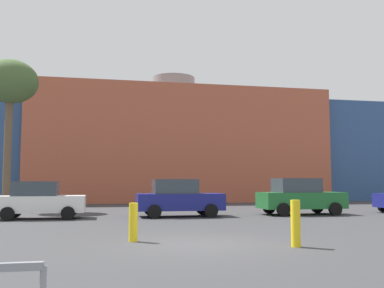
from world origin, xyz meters
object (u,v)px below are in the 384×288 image
Objects in this scene: parked_car_1 at (40,200)px; parked_car_3 at (300,197)px; bollard_yellow_1 at (133,222)px; bollard_yellow_0 at (296,223)px; bare_tree_0 at (10,85)px; parked_car_2 at (178,198)px.

parked_car_3 reaches higher than parked_car_1.
parked_car_3 is 12.18m from bollard_yellow_1.
bollard_yellow_0 is 1.11× the size of bollard_yellow_1.
bollard_yellow_1 is at bearing -66.74° from parked_car_1.
parked_car_1 is 9.06m from bollard_yellow_1.
parked_car_1 is at bearing 113.26° from bollard_yellow_1.
parked_car_1 is 0.44× the size of bare_tree_0.
bare_tree_0 is (-2.65, 6.08, 6.46)m from parked_car_1.
parked_car_3 is at bearing 43.13° from bollard_yellow_1.
parked_car_3 reaches higher than parked_car_2.
parked_car_2 is at bearing 180.00° from parked_car_3.
parked_car_3 reaches higher than bollard_yellow_1.
parked_car_2 reaches higher than bollard_yellow_0.
bollard_yellow_0 is (-4.95, -10.15, -0.32)m from parked_car_3.
parked_car_2 is 6.19m from parked_car_3.
bollard_yellow_0 is (10.16, -16.24, -6.70)m from bare_tree_0.
bare_tree_0 is 17.09m from bollard_yellow_1.
parked_car_1 is 3.27× the size of bollard_yellow_0.
bollard_yellow_0 is at bearing -116.00° from parked_car_3.
bollard_yellow_0 is (7.51, -10.15, -0.24)m from parked_car_1.
bollard_yellow_1 is (6.23, -14.41, -6.76)m from bare_tree_0.
bare_tree_0 is (-8.92, 6.08, 6.41)m from parked_car_2.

